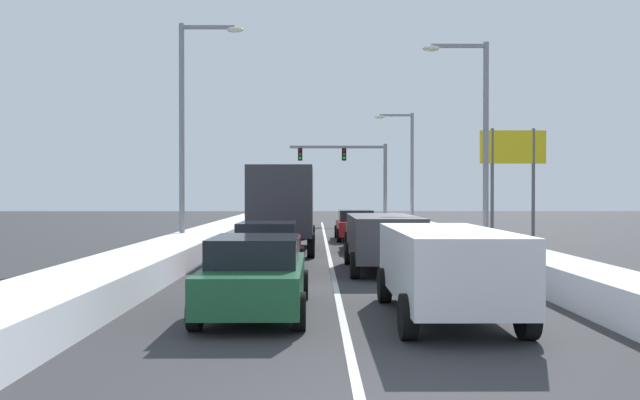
% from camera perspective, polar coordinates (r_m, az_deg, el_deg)
% --- Properties ---
extents(ground_plane, '(120.00, 120.00, 0.00)m').
position_cam_1_polar(ground_plane, '(22.65, 0.87, -5.34)').
color(ground_plane, '#333335').
extents(lane_stripe_between_right_lane_and_center_lane, '(0.14, 46.55, 0.01)m').
position_cam_1_polar(lane_stripe_between_right_lane_and_center_lane, '(26.86, 0.67, -4.40)').
color(lane_stripe_between_right_lane_and_center_lane, silver).
rests_on(lane_stripe_between_right_lane_and_center_lane, ground).
extents(snow_bank_right_shoulder, '(1.48, 46.55, 0.76)m').
position_cam_1_polar(snow_bank_right_shoulder, '(27.44, 11.82, -3.51)').
color(snow_bank_right_shoulder, white).
rests_on(snow_bank_right_shoulder, ground).
extents(snow_bank_left_shoulder, '(2.10, 46.55, 0.72)m').
position_cam_1_polar(snow_bank_left_shoulder, '(27.25, -10.56, -3.58)').
color(snow_bank_left_shoulder, white).
rests_on(snow_bank_left_shoulder, ground).
extents(suv_white_right_lane_nearest, '(2.16, 4.90, 1.67)m').
position_cam_1_polar(suv_white_right_lane_nearest, '(11.87, 11.48, -5.82)').
color(suv_white_right_lane_nearest, silver).
rests_on(suv_white_right_lane_nearest, ground).
extents(suv_charcoal_right_lane_second, '(2.16, 4.90, 1.67)m').
position_cam_1_polar(suv_charcoal_right_lane_second, '(18.83, 5.82, -3.44)').
color(suv_charcoal_right_lane_second, '#38383D').
rests_on(suv_charcoal_right_lane_second, ground).
extents(sedan_gray_right_lane_third, '(2.00, 4.50, 1.51)m').
position_cam_1_polar(sedan_gray_right_lane_third, '(25.71, 4.68, -2.92)').
color(sedan_gray_right_lane_third, slate).
rests_on(sedan_gray_right_lane_third, ground).
extents(sedan_red_right_lane_fourth, '(2.00, 4.50, 1.51)m').
position_cam_1_polar(sedan_red_right_lane_fourth, '(31.26, 3.28, -2.30)').
color(sedan_red_right_lane_fourth, maroon).
rests_on(sedan_red_right_lane_fourth, ground).
extents(sedan_green_center_lane_nearest, '(2.00, 4.50, 1.51)m').
position_cam_1_polar(sedan_green_center_lane_nearest, '(12.20, -5.93, -6.83)').
color(sedan_green_center_lane_nearest, '#1E5633').
rests_on(sedan_green_center_lane_nearest, ground).
extents(sedan_maroon_center_lane_second, '(2.00, 4.50, 1.51)m').
position_cam_1_polar(sedan_maroon_center_lane_second, '(18.18, -4.83, -4.38)').
color(sedan_maroon_center_lane_second, maroon).
rests_on(sedan_maroon_center_lane_second, ground).
extents(box_truck_center_lane_third, '(2.53, 7.20, 3.36)m').
position_cam_1_polar(box_truck_center_lane_third, '(24.96, -3.38, -0.42)').
color(box_truck_center_lane_third, '#937F60').
rests_on(box_truck_center_lane_third, ground).
extents(sedan_black_center_lane_fourth, '(2.00, 4.50, 1.51)m').
position_cam_1_polar(sedan_black_center_lane_fourth, '(33.18, -2.88, -2.13)').
color(sedan_black_center_lane_fourth, black).
rests_on(sedan_black_center_lane_fourth, ground).
extents(traffic_light_gantry, '(7.54, 0.47, 6.20)m').
position_cam_1_polar(traffic_light_gantry, '(48.05, 3.27, 3.17)').
color(traffic_light_gantry, slate).
rests_on(traffic_light_gantry, ground).
extents(street_lamp_right_near, '(2.66, 0.36, 8.38)m').
position_cam_1_polar(street_lamp_right_near, '(25.60, 14.26, 6.53)').
color(street_lamp_right_near, gray).
rests_on(street_lamp_right_near, ground).
extents(street_lamp_right_mid, '(2.66, 0.36, 7.76)m').
position_cam_1_polar(street_lamp_right_mid, '(42.08, 7.97, 3.77)').
color(street_lamp_right_mid, gray).
rests_on(street_lamp_right_mid, ground).
extents(street_lamp_left_mid, '(2.66, 0.36, 9.33)m').
position_cam_1_polar(street_lamp_left_mid, '(26.23, -11.91, 7.49)').
color(street_lamp_left_mid, gray).
rests_on(street_lamp_left_mid, ground).
extents(roadside_sign_right, '(3.20, 0.16, 5.50)m').
position_cam_1_polar(roadside_sign_right, '(31.46, 17.33, 3.63)').
color(roadside_sign_right, '#59595B').
rests_on(roadside_sign_right, ground).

